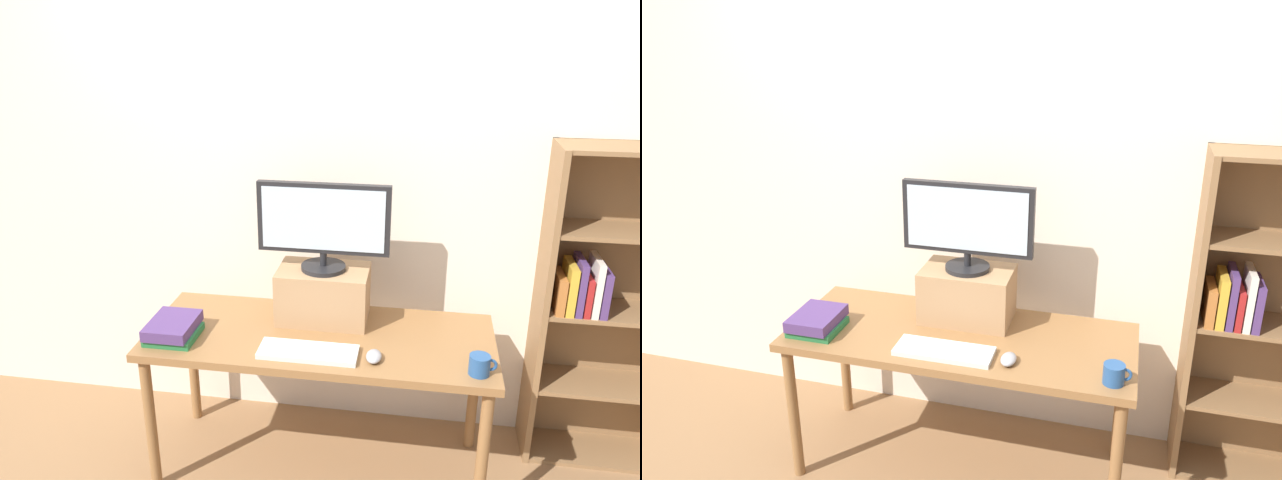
# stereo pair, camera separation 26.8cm
# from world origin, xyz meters

# --- Properties ---
(ground_plane) EXTENTS (12.00, 12.00, 0.00)m
(ground_plane) POSITION_xyz_m (0.00, 0.00, 0.00)
(ground_plane) COLOR olive
(back_wall) EXTENTS (7.00, 0.08, 2.60)m
(back_wall) POSITION_xyz_m (0.00, 0.49, 1.30)
(back_wall) COLOR beige
(back_wall) RESTS_ON ground_plane
(desk) EXTENTS (1.53, 0.63, 0.71)m
(desk) POSITION_xyz_m (0.00, 0.00, 0.64)
(desk) COLOR olive
(desk) RESTS_ON ground_plane
(bookshelf_unit) EXTENTS (0.68, 0.28, 1.54)m
(bookshelf_unit) POSITION_xyz_m (1.29, 0.33, 0.79)
(bookshelf_unit) COLOR olive
(bookshelf_unit) RESTS_ON ground_plane
(riser_box) EXTENTS (0.41, 0.27, 0.25)m
(riser_box) POSITION_xyz_m (-0.01, 0.15, 0.84)
(riser_box) COLOR #A87F56
(riser_box) RESTS_ON desk
(computer_monitor) EXTENTS (0.59, 0.20, 0.40)m
(computer_monitor) POSITION_xyz_m (-0.01, 0.15, 1.18)
(computer_monitor) COLOR black
(computer_monitor) RESTS_ON riser_box
(keyboard) EXTENTS (0.42, 0.15, 0.02)m
(keyboard) POSITION_xyz_m (-0.02, -0.18, 0.72)
(keyboard) COLOR silver
(keyboard) RESTS_ON desk
(computer_mouse) EXTENTS (0.06, 0.10, 0.04)m
(computer_mouse) POSITION_xyz_m (0.26, -0.18, 0.73)
(computer_mouse) COLOR #99999E
(computer_mouse) RESTS_ON desk
(book_stack) EXTENTS (0.21, 0.25, 0.08)m
(book_stack) POSITION_xyz_m (-0.63, -0.13, 0.75)
(book_stack) COLOR #236B38
(book_stack) RESTS_ON desk
(coffee_mug) EXTENTS (0.11, 0.08, 0.08)m
(coffee_mug) POSITION_xyz_m (0.68, -0.22, 0.75)
(coffee_mug) COLOR #234C84
(coffee_mug) RESTS_ON desk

